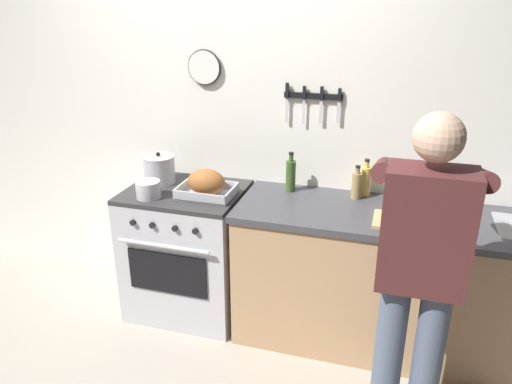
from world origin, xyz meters
TOP-DOWN VIEW (x-y plane):
  - wall_back at (-0.00, 1.35)m, footprint 6.00×0.13m
  - counter_block at (1.21, 0.99)m, footprint 2.03×0.65m
  - stove at (-0.22, 0.99)m, footprint 0.76×0.67m
  - person_cook at (1.25, 0.32)m, footprint 0.51×0.63m
  - roasting_pan at (-0.04, 0.94)m, footprint 0.35×0.26m
  - stock_pot at (-0.44, 1.08)m, footprint 0.22×0.22m
  - saucepan at (-0.38, 0.81)m, footprint 0.16×0.16m
  - cutting_board at (1.18, 0.87)m, footprint 0.36×0.24m
  - bottle_cooking_oil at (0.92, 1.23)m, footprint 0.06×0.06m
  - bottle_olive_oil at (0.45, 1.18)m, footprint 0.06×0.06m
  - bottle_vinegar at (0.87, 1.17)m, footprint 0.06×0.06m

SIDE VIEW (x-z plane):
  - stove at x=-0.22m, z-range 0.00..0.90m
  - counter_block at x=1.21m, z-range 0.01..0.91m
  - cutting_board at x=1.18m, z-range 0.90..0.92m
  - person_cook at x=1.25m, z-range 0.12..1.78m
  - saucepan at x=-0.38m, z-range 0.90..1.01m
  - roasting_pan at x=-0.04m, z-range 0.89..1.07m
  - bottle_vinegar at x=0.87m, z-range 0.88..1.10m
  - stock_pot at x=-0.44m, z-range 0.89..1.10m
  - bottle_cooking_oil at x=0.92m, z-range 0.88..1.12m
  - bottle_olive_oil at x=0.45m, z-range 0.88..1.14m
  - wall_back at x=0.00m, z-range 0.00..2.60m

